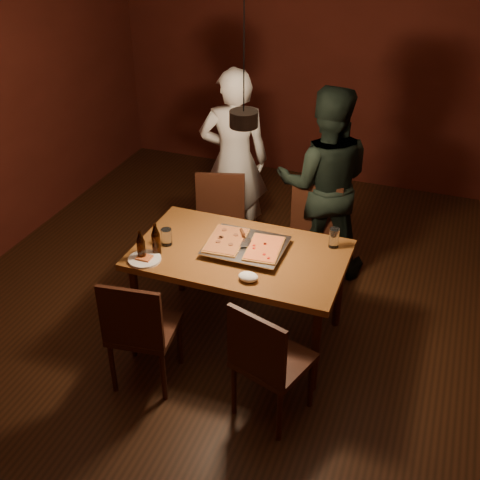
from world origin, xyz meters
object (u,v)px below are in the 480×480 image
(chair_near_right, at_px, (266,355))
(pendant_lamp, at_px, (244,117))
(diner_white, at_px, (234,161))
(dining_table, at_px, (240,261))
(chair_far_right, at_px, (312,230))
(diner_dark, at_px, (324,183))
(chair_near_left, at_px, (139,324))
(beer_bottle_a, at_px, (141,245))
(chair_far_left, at_px, (220,217))
(beer_bottle_b, at_px, (156,239))
(plate_slice, at_px, (145,259))
(pizza_tray, at_px, (246,248))

(chair_near_right, xyz_separation_m, pendant_lamp, (-0.41, 0.71, 1.22))
(chair_near_right, height_order, diner_white, diner_white)
(dining_table, xyz_separation_m, chair_far_right, (0.33, 0.83, -0.14))
(diner_dark, bearing_deg, chair_near_left, 53.49)
(beer_bottle_a, bearing_deg, diner_dark, 56.64)
(chair_far_left, bearing_deg, beer_bottle_b, 68.67)
(diner_dark, bearing_deg, dining_table, 59.24)
(dining_table, xyz_separation_m, pendant_lamp, (0.03, -0.02, 1.08))
(beer_bottle_a, xyz_separation_m, diner_white, (0.08, 1.59, -0.02))
(chair_far_left, height_order, chair_near_right, same)
(chair_far_left, height_order, chair_far_right, same)
(chair_far_left, distance_m, chair_near_left, 1.51)
(diner_dark, bearing_deg, beer_bottle_b, 42.55)
(beer_bottle_b, height_order, plate_slice, beer_bottle_b)
(chair_near_left, distance_m, plate_slice, 0.49)
(dining_table, distance_m, beer_bottle_a, 0.71)
(chair_near_left, relative_size, plate_slice, 2.11)
(pizza_tray, distance_m, plate_slice, 0.72)
(chair_near_left, relative_size, chair_near_right, 0.92)
(chair_far_left, relative_size, beer_bottle_b, 2.21)
(plate_slice, relative_size, diner_dark, 0.14)
(chair_near_left, relative_size, beer_bottle_b, 2.04)
(dining_table, height_order, beer_bottle_a, beer_bottle_a)
(dining_table, distance_m, chair_far_left, 0.91)
(plate_slice, distance_m, pendant_lamp, 1.22)
(pendant_lamp, bearing_deg, beer_bottle_a, -154.77)
(pendant_lamp, bearing_deg, chair_near_left, -122.57)
(chair_near_right, bearing_deg, dining_table, 139.30)
(beer_bottle_b, bearing_deg, chair_near_right, -27.08)
(chair_far_right, bearing_deg, chair_far_left, 3.03)
(beer_bottle_a, bearing_deg, chair_far_right, 50.84)
(dining_table, relative_size, diner_dark, 0.90)
(chair_far_right, relative_size, chair_near_right, 0.92)
(chair_near_right, relative_size, diner_white, 0.31)
(diner_dark, bearing_deg, chair_near_right, 79.19)
(chair_near_right, height_order, diner_dark, diner_dark)
(pendant_lamp, bearing_deg, chair_far_left, 122.61)
(diner_dark, bearing_deg, chair_far_right, 74.44)
(chair_near_left, distance_m, diner_dark, 2.03)
(pizza_tray, distance_m, diner_white, 1.36)
(pizza_tray, height_order, diner_dark, diner_dark)
(chair_far_left, relative_size, pizza_tray, 0.95)
(plate_slice, xyz_separation_m, diner_dark, (0.92, 1.45, 0.07))
(dining_table, height_order, plate_slice, plate_slice)
(diner_dark, distance_m, pendant_lamp, 1.50)
(diner_white, bearing_deg, dining_table, 93.11)
(chair_far_left, xyz_separation_m, beer_bottle_a, (-0.14, -1.09, 0.32))
(pizza_tray, height_order, beer_bottle_a, beer_bottle_a)
(dining_table, bearing_deg, beer_bottle_b, -158.05)
(chair_far_right, bearing_deg, diner_white, -28.42)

